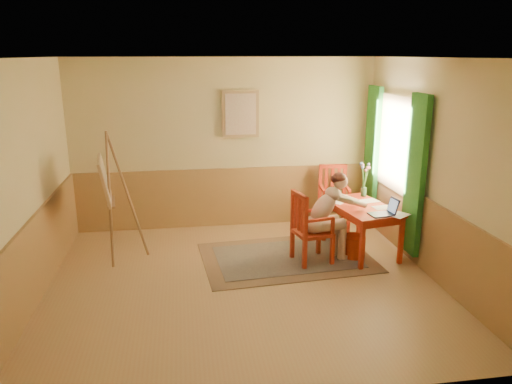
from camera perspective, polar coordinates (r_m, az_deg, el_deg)
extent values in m
cube|color=tan|center=(6.40, -1.49, -10.62)|extent=(5.00, 4.50, 0.02)
cube|color=white|center=(5.73, -1.70, 15.54)|extent=(5.00, 4.50, 0.02)
cube|color=#DAC685|center=(8.10, -3.60, 5.58)|extent=(5.00, 0.02, 2.80)
cube|color=#DAC685|center=(3.78, 2.73, -6.58)|extent=(5.00, 0.02, 2.80)
cube|color=#DAC685|center=(6.13, -25.54, 0.69)|extent=(0.02, 4.50, 2.80)
cube|color=#DAC685|center=(6.69, 20.30, 2.41)|extent=(0.02, 4.50, 2.80)
cube|color=#B38248|center=(8.28, -3.47, -0.59)|extent=(5.00, 0.04, 1.00)
cube|color=#B38248|center=(6.40, -24.33, -7.10)|extent=(0.04, 4.50, 1.00)
cube|color=#B38248|center=(6.92, 19.37, -4.85)|extent=(0.04, 4.50, 1.00)
cube|color=white|center=(7.60, 16.20, 5.45)|extent=(0.02, 1.00, 1.30)
cube|color=tan|center=(7.59, 16.07, 5.45)|extent=(0.03, 1.12, 1.42)
cube|color=#327F25|center=(6.94, 18.14, 1.81)|extent=(0.08, 0.45, 2.20)
cube|color=#327F25|center=(8.33, 13.39, 4.41)|extent=(0.08, 0.45, 2.20)
cube|color=tan|center=(8.01, -1.82, 9.10)|extent=(0.60, 0.04, 0.76)
cube|color=beige|center=(7.98, -1.80, 9.08)|extent=(0.50, 0.02, 0.66)
cube|color=#8C7251|center=(7.12, 3.62, -7.65)|extent=(2.51, 1.78, 0.01)
cube|color=black|center=(7.11, 3.62, -7.60)|extent=(2.09, 1.35, 0.01)
cube|color=#C03C23|center=(7.24, 12.30, -1.73)|extent=(0.93, 1.31, 0.04)
cube|color=#C03C23|center=(7.26, 12.26, -2.25)|extent=(0.81, 1.20, 0.10)
cube|color=#C03C23|center=(6.76, 12.29, -6.24)|extent=(0.06, 0.06, 0.68)
cube|color=#C03C23|center=(7.09, 16.62, -5.49)|extent=(0.06, 0.06, 0.68)
cube|color=#C03C23|center=(7.65, 7.99, -3.37)|extent=(0.06, 0.06, 0.68)
cube|color=#C03C23|center=(7.95, 12.00, -2.84)|extent=(0.06, 0.06, 0.68)
cube|color=#C03C23|center=(6.86, 6.62, -4.72)|extent=(0.56, 0.54, 0.05)
cube|color=#C03C23|center=(6.69, 5.71, -7.39)|extent=(0.06, 0.06, 0.42)
cube|color=#C03C23|center=(6.88, 8.91, -6.85)|extent=(0.06, 0.06, 0.42)
cube|color=#C03C23|center=(7.02, 4.25, -6.19)|extent=(0.06, 0.06, 0.42)
cube|color=#C03C23|center=(7.20, 7.34, -5.71)|extent=(0.06, 0.06, 0.42)
cube|color=#C03C23|center=(6.50, 5.84, -3.00)|extent=(0.06, 0.06, 0.57)
cube|color=#C03C23|center=(6.84, 4.34, -1.98)|extent=(0.06, 0.06, 0.57)
cube|color=#C03C23|center=(6.59, 5.13, -0.39)|extent=(0.14, 0.46, 0.06)
cube|color=#C03C23|center=(6.58, 5.46, -2.87)|extent=(0.04, 0.05, 0.47)
cube|color=#C03C23|center=(6.67, 5.07, -2.61)|extent=(0.04, 0.05, 0.47)
cube|color=#C03C23|center=(6.76, 4.69, -2.35)|extent=(0.04, 0.05, 0.47)
cube|color=#C03C23|center=(6.61, 7.48, -3.25)|extent=(0.42, 0.13, 0.04)
cube|color=#C03C23|center=(6.74, 8.97, -3.95)|extent=(0.05, 0.05, 0.23)
cube|color=#C03C23|center=(6.95, 5.92, -2.24)|extent=(0.42, 0.13, 0.04)
cube|color=#C03C23|center=(7.07, 7.37, -2.93)|extent=(0.05, 0.05, 0.23)
cube|color=#C03C23|center=(8.20, 9.11, -1.26)|extent=(0.52, 0.54, 0.05)
cube|color=#C03C23|center=(8.44, 7.39, -2.39)|extent=(0.06, 0.06, 0.43)
cube|color=#C03C23|center=(8.04, 7.87, -3.36)|extent=(0.06, 0.06, 0.43)
cube|color=#C03C23|center=(8.52, 10.14, -2.35)|extent=(0.06, 0.06, 0.43)
cube|color=#C03C23|center=(8.12, 10.76, -3.31)|extent=(0.06, 0.06, 0.43)
cube|color=#C03C23|center=(8.29, 7.52, 1.25)|extent=(0.06, 0.06, 0.58)
cube|color=#C03C23|center=(8.37, 10.33, 1.26)|extent=(0.06, 0.06, 0.58)
cube|color=#C03C23|center=(8.26, 9.01, 3.01)|extent=(0.47, 0.11, 0.06)
cube|color=#C03C23|center=(8.31, 8.21, 1.15)|extent=(0.05, 0.04, 0.48)
cube|color=#C03C23|center=(8.33, 8.93, 1.15)|extent=(0.05, 0.04, 0.48)
cube|color=#C03C23|center=(8.35, 9.64, 1.16)|extent=(0.05, 0.04, 0.48)
cube|color=#C03C23|center=(8.10, 7.75, 0.46)|extent=(0.10, 0.44, 0.04)
cube|color=#C03C23|center=(7.93, 7.96, -0.75)|extent=(0.05, 0.05, 0.23)
cube|color=#C03C23|center=(8.17, 10.62, 0.48)|extent=(0.10, 0.44, 0.04)
cube|color=#C03C23|center=(8.01, 10.88, -0.72)|extent=(0.05, 0.05, 0.23)
ellipsoid|color=beige|center=(6.81, 6.67, -3.82)|extent=(0.35, 0.41, 0.23)
cylinder|color=beige|center=(6.83, 8.60, -3.91)|extent=(0.47, 0.25, 0.16)
cylinder|color=beige|center=(6.98, 7.88, -3.45)|extent=(0.47, 0.25, 0.16)
cylinder|color=beige|center=(7.02, 10.03, -5.73)|extent=(0.14, 0.14, 0.51)
cylinder|color=beige|center=(7.17, 9.30, -5.24)|extent=(0.14, 0.14, 0.51)
cube|color=beige|center=(7.15, 10.38, -7.51)|extent=(0.23, 0.13, 0.07)
cube|color=beige|center=(7.29, 9.65, -7.00)|extent=(0.23, 0.13, 0.07)
ellipsoid|color=beige|center=(6.80, 7.86, -1.88)|extent=(0.54, 0.39, 0.53)
ellipsoid|color=beige|center=(6.82, 9.03, -0.20)|extent=(0.26, 0.34, 0.18)
sphere|color=beige|center=(6.83, 9.86, 1.21)|extent=(0.24, 0.24, 0.20)
ellipsoid|color=#55251B|center=(6.80, 9.73, 1.67)|extent=(0.23, 0.23, 0.14)
sphere|color=#55251B|center=(6.76, 9.14, 1.53)|extent=(0.13, 0.13, 0.11)
cylinder|color=beige|center=(6.76, 10.33, -0.89)|extent=(0.23, 0.11, 0.15)
cylinder|color=beige|center=(6.91, 11.82, -1.31)|extent=(0.30, 0.20, 0.17)
sphere|color=beige|center=(6.81, 11.05, -1.10)|extent=(0.11, 0.11, 0.09)
sphere|color=beige|center=(7.02, 12.57, -1.52)|extent=(0.09, 0.09, 0.07)
cylinder|color=beige|center=(7.00, 9.10, -0.24)|extent=(0.24, 0.15, 0.15)
cylinder|color=beige|center=(7.12, 10.73, -0.75)|extent=(0.30, 0.08, 0.17)
sphere|color=beige|center=(7.07, 9.72, -0.40)|extent=(0.11, 0.11, 0.09)
sphere|color=beige|center=(7.18, 11.74, -1.09)|extent=(0.09, 0.09, 0.07)
cube|color=#1E2338|center=(6.87, 14.42, -2.55)|extent=(0.34, 0.26, 0.02)
cube|color=#2D3342|center=(6.87, 14.42, -2.52)|extent=(0.29, 0.21, 0.00)
cube|color=#1E2338|center=(6.93, 15.79, -1.53)|extent=(0.10, 0.23, 0.21)
cube|color=#99BFF2|center=(6.93, 15.70, -1.57)|extent=(0.07, 0.19, 0.17)
cube|color=white|center=(6.94, 16.42, -2.59)|extent=(0.35, 0.33, 0.00)
cube|color=white|center=(7.48, 13.06, -1.01)|extent=(0.32, 0.26, 0.00)
cube|color=white|center=(7.37, 9.68, -1.09)|extent=(0.35, 0.34, 0.00)
cube|color=white|center=(7.21, 14.67, -1.77)|extent=(0.30, 0.23, 0.00)
cylinder|color=#3F724C|center=(7.70, 12.48, 0.02)|extent=(0.10, 0.10, 0.14)
cylinder|color=#3F7233|center=(7.69, 12.36, 1.82)|extent=(0.03, 0.12, 0.37)
sphere|color=#728CD8|center=(7.69, 12.21, 3.25)|extent=(0.07, 0.07, 0.06)
cylinder|color=#3F7233|center=(7.60, 12.46, 1.73)|extent=(0.07, 0.07, 0.39)
sphere|color=pink|center=(7.52, 12.42, 3.10)|extent=(0.05, 0.05, 0.04)
cylinder|color=#3F7233|center=(7.67, 12.62, 1.45)|extent=(0.03, 0.04, 0.29)
sphere|color=pink|center=(7.65, 12.72, 2.51)|extent=(0.05, 0.05, 0.05)
cylinder|color=#3F7233|center=(7.59, 12.44, 1.60)|extent=(0.09, 0.10, 0.36)
sphere|color=#728CD8|center=(7.49, 12.37, 2.84)|extent=(0.06, 0.06, 0.05)
cylinder|color=#3F7233|center=(7.68, 12.80, 1.60)|extent=(0.09, 0.06, 0.32)
sphere|color=pink|center=(7.69, 13.10, 2.80)|extent=(0.06, 0.06, 0.05)
cylinder|color=#3F7233|center=(7.67, 12.70, 1.60)|extent=(0.06, 0.04, 0.33)
sphere|color=pink|center=(7.65, 12.89, 2.80)|extent=(0.05, 0.05, 0.04)
cylinder|color=#3F7233|center=(7.68, 12.77, 1.79)|extent=(0.09, 0.08, 0.37)
sphere|color=#728CD8|center=(7.69, 13.04, 3.18)|extent=(0.05, 0.05, 0.04)
cylinder|color=#BC2D0B|center=(7.19, 11.42, -6.31)|extent=(0.34, 0.34, 0.33)
cylinder|color=olive|center=(6.93, -16.75, -0.91)|extent=(0.05, 0.34, 1.85)
cylinder|color=olive|center=(7.22, -16.77, -0.25)|extent=(0.13, 0.33, 1.85)
cylinder|color=olive|center=(7.08, -14.75, -0.42)|extent=(0.48, 0.10, 1.85)
cylinder|color=olive|center=(7.10, -16.91, -1.17)|extent=(0.10, 0.52, 0.03)
cube|color=olive|center=(7.10, -16.43, -1.13)|extent=(0.13, 0.56, 0.03)
cube|color=tan|center=(7.01, -17.32, 1.35)|extent=(0.25, 0.83, 0.61)
cube|color=beige|center=(7.01, -17.16, 1.37)|extent=(0.20, 0.74, 0.53)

